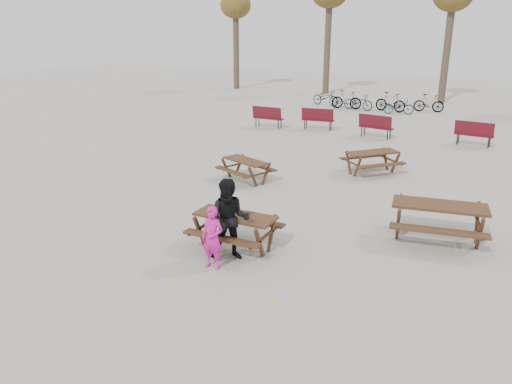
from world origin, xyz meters
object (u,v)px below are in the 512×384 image
at_px(food_tray, 229,215).
at_px(picnic_table_far, 372,163).
at_px(soda_bottle, 225,212).
at_px(main_picnic_table, 235,223).
at_px(picnic_table_east, 438,223).
at_px(child, 213,238).
at_px(picnic_table_north, 246,170).
at_px(adult, 230,220).

xyz_separation_m(food_tray, picnic_table_far, (1.27, 7.26, -0.42)).
bearing_deg(soda_bottle, picnic_table_far, 79.31).
bearing_deg(main_picnic_table, picnic_table_east, 31.59).
height_order(child, picnic_table_north, child).
height_order(food_tray, child, child).
distance_m(food_tray, child, 0.95).
height_order(picnic_table_east, picnic_table_north, picnic_table_east).
bearing_deg(child, main_picnic_table, 93.77).
bearing_deg(picnic_table_north, main_picnic_table, -42.33).
distance_m(child, adult, 0.58).
bearing_deg(picnic_table_far, picnic_table_north, 171.86).
relative_size(soda_bottle, adult, 0.10).
distance_m(soda_bottle, picnic_table_far, 7.38).
height_order(main_picnic_table, soda_bottle, soda_bottle).
bearing_deg(picnic_table_east, soda_bottle, -157.52).
relative_size(soda_bottle, child, 0.13).
distance_m(main_picnic_table, food_tray, 0.26).
distance_m(soda_bottle, adult, 0.56).
xyz_separation_m(food_tray, adult, (0.27, -0.40, 0.09)).
distance_m(child, picnic_table_east, 5.20).
distance_m(food_tray, picnic_table_far, 7.38).
xyz_separation_m(soda_bottle, picnic_table_east, (4.12, 2.52, -0.40)).
height_order(adult, picnic_table_north, adult).
bearing_deg(food_tray, picnic_table_north, 114.06).
height_order(food_tray, picnic_table_east, picnic_table_east).
relative_size(adult, picnic_table_east, 0.85).
relative_size(food_tray, picnic_table_far, 0.10).
distance_m(food_tray, soda_bottle, 0.11).
xyz_separation_m(main_picnic_table, child, (0.08, -1.06, 0.07)).
bearing_deg(picnic_table_far, soda_bottle, -147.50).
relative_size(main_picnic_table, picnic_table_east, 0.87).
xyz_separation_m(soda_bottle, child, (0.26, -0.95, -0.19)).
xyz_separation_m(soda_bottle, adult, (0.36, -0.43, 0.03)).
relative_size(soda_bottle, picnic_table_far, 0.10).
xyz_separation_m(main_picnic_table, adult, (0.18, -0.53, 0.29)).
distance_m(picnic_table_north, picnic_table_far, 4.26).
xyz_separation_m(food_tray, child, (0.17, -0.93, -0.13)).
bearing_deg(soda_bottle, picnic_table_north, 113.18).
height_order(main_picnic_table, picnic_table_north, main_picnic_table).
distance_m(main_picnic_table, adult, 0.63).
bearing_deg(picnic_table_north, adult, -43.09).
bearing_deg(food_tray, main_picnic_table, 55.61).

